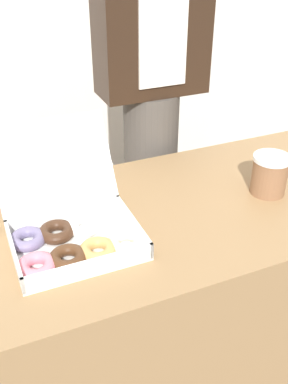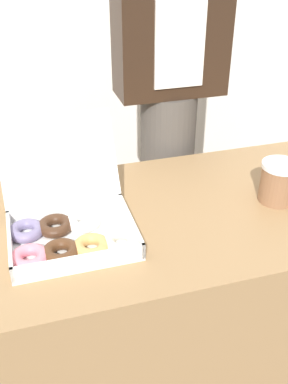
{
  "view_description": "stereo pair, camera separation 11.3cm",
  "coord_description": "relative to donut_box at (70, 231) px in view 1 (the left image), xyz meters",
  "views": [
    {
      "loc": [
        -0.53,
        -0.91,
        1.43
      ],
      "look_at": [
        -0.15,
        -0.02,
        0.84
      ],
      "focal_mm": 42.0,
      "sensor_mm": 36.0,
      "label": 1
    },
    {
      "loc": [
        -0.43,
        -0.95,
        1.43
      ],
      "look_at": [
        -0.15,
        -0.02,
        0.84
      ],
      "focal_mm": 42.0,
      "sensor_mm": 36.0,
      "label": 2
    }
  ],
  "objects": [
    {
      "name": "person_customer",
      "position": [
        0.43,
        0.48,
        0.18
      ],
      "size": [
        0.36,
        0.21,
        1.72
      ],
      "color": "#4C4742",
      "rests_on": "ground_plane"
    },
    {
      "name": "table",
      "position": [
        0.35,
        0.04,
        -0.41
      ],
      "size": [
        1.17,
        0.6,
        0.75
      ],
      "color": "#99754C",
      "rests_on": "ground_plane"
    },
    {
      "name": "coffee_cup",
      "position": [
        0.59,
        0.01,
        0.02
      ],
      "size": [
        0.11,
        0.11,
        0.12
      ],
      "color": "#8C6042",
      "rests_on": "table"
    },
    {
      "name": "donut_box",
      "position": [
        0.0,
        0.0,
        0.0
      ],
      "size": [
        0.34,
        0.35,
        0.25
      ],
      "color": "white",
      "rests_on": "table"
    },
    {
      "name": "ground_plane",
      "position": [
        0.35,
        0.04,
        -0.79
      ],
      "size": [
        14.0,
        14.0,
        0.0
      ],
      "primitive_type": "plane",
      "color": "#665B51"
    }
  ]
}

